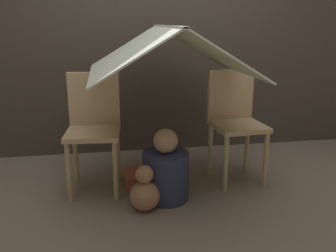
{
  "coord_description": "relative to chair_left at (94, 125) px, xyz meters",
  "views": [
    {
      "loc": [
        -0.46,
        -2.5,
        1.24
      ],
      "look_at": [
        0.0,
        0.17,
        0.48
      ],
      "focal_mm": 40.0,
      "sensor_mm": 36.0,
      "label": 1
    }
  ],
  "objects": [
    {
      "name": "chair_right",
      "position": [
        1.1,
        0.0,
        0.0
      ],
      "size": [
        0.41,
        0.41,
        0.88
      ],
      "rotation": [
        0.0,
        0.0,
        0.08
      ],
      "color": "#D1B27F",
      "rests_on": "ground_plane"
    },
    {
      "name": "ground_plane",
      "position": [
        0.55,
        -0.24,
        -0.5
      ],
      "size": [
        8.8,
        8.8,
        0.0
      ],
      "primitive_type": "plane",
      "color": "gray"
    },
    {
      "name": "wall_back",
      "position": [
        0.55,
        0.83,
        0.75
      ],
      "size": [
        7.0,
        0.05,
        2.5
      ],
      "color": "#4C4238",
      "rests_on": "ground_plane"
    },
    {
      "name": "person_front",
      "position": [
        0.5,
        -0.29,
        -0.29
      ],
      "size": [
        0.33,
        0.33,
        0.53
      ],
      "color": "#2D3351",
      "rests_on": "ground_plane"
    },
    {
      "name": "chair_left",
      "position": [
        0.0,
        0.0,
        0.0
      ],
      "size": [
        0.42,
        0.42,
        0.88
      ],
      "rotation": [
        0.0,
        0.0,
        -0.08
      ],
      "color": "#D1B27F",
      "rests_on": "ground_plane"
    },
    {
      "name": "floor_cushion",
      "position": [
        0.4,
        -0.01,
        -0.45
      ],
      "size": [
        0.36,
        0.29,
        0.1
      ],
      "color": "#CC664C",
      "rests_on": "ground_plane"
    },
    {
      "name": "plush_toy",
      "position": [
        0.33,
        -0.43,
        -0.37
      ],
      "size": [
        0.2,
        0.2,
        0.32
      ],
      "color": "tan",
      "rests_on": "ground_plane"
    },
    {
      "name": "sheet_canopy",
      "position": [
        0.55,
        -0.07,
        0.55
      ],
      "size": [
        1.12,
        1.19,
        0.34
      ],
      "color": "silver"
    }
  ]
}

